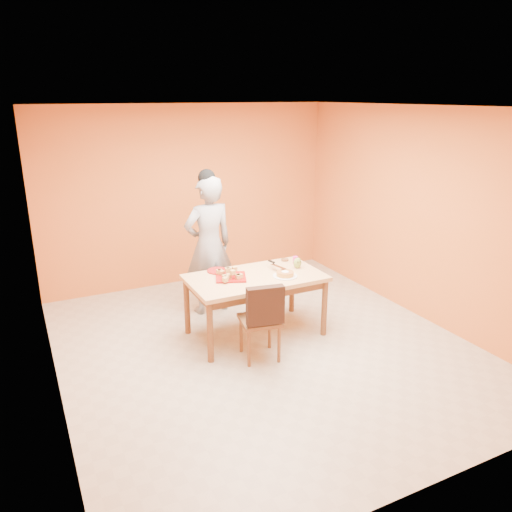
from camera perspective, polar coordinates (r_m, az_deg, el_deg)
name	(u,v)px	position (r m, az deg, el deg)	size (l,w,h in m)	color
floor	(264,346)	(5.95, 0.95, -10.30)	(5.00, 5.00, 0.00)	#BBB6A0
ceiling	(266,107)	(5.24, 1.11, 16.69)	(5.00, 5.00, 0.00)	silver
wall_back	(190,196)	(7.69, -7.59, 6.83)	(4.50, 4.50, 0.00)	orange
wall_left	(43,266)	(4.88, -23.18, -1.03)	(5.00, 5.00, 0.00)	orange
wall_right	(421,215)	(6.74, 18.34, 4.50)	(5.00, 5.00, 0.00)	orange
dining_table	(255,283)	(5.97, -0.07, -3.14)	(1.60, 0.90, 0.76)	tan
dining_chair	(261,319)	(5.50, 0.53, -7.17)	(0.50, 0.56, 0.92)	brown
pastry_pile	(231,272)	(5.86, -2.91, -1.87)	(0.31, 0.31, 0.10)	tan
person	(209,246)	(6.58, -5.42, 1.19)	(0.67, 0.44, 1.85)	gray
pastry_platter	(231,277)	(5.88, -2.90, -2.43)	(0.35, 0.35, 0.02)	maroon
red_dinner_plate	(218,271)	(6.11, -4.41, -1.69)	(0.26, 0.26, 0.02)	maroon
white_cake_plate	(285,276)	(5.93, 3.34, -2.30)	(0.29, 0.29, 0.01)	silver
sponge_cake	(285,274)	(5.92, 3.34, -2.04)	(0.21, 0.21, 0.05)	gold
cake_server	(279,267)	(6.06, 2.60, -1.23)	(0.05, 0.26, 0.01)	silver
egg_ornament	(297,263)	(6.20, 4.75, -0.79)	(0.11, 0.09, 0.13)	olive
magenta_glass	(295,260)	(6.37, 4.53, -0.46)	(0.07, 0.07, 0.09)	#CF1F86
checker_tin	(285,260)	(6.48, 3.31, -0.44)	(0.09, 0.09, 0.03)	#361F0E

